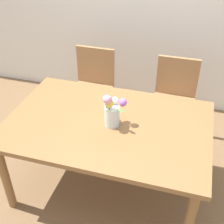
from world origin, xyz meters
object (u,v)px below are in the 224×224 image
object	(u,v)px
chair_left	(93,84)
chair_right	(174,96)
dining_table	(108,130)
flower_vase	(112,111)

from	to	relation	value
chair_left	chair_right	distance (m)	0.89
dining_table	chair_right	xyz separation A→B (m)	(0.44, 0.88, -0.12)
chair_left	flower_vase	world-z (taller)	flower_vase
chair_right	chair_left	bearing A→B (deg)	0.00
chair_left	chair_right	bearing A→B (deg)	-180.00
dining_table	flower_vase	bearing A→B (deg)	-28.34
dining_table	chair_left	bearing A→B (deg)	116.83
chair_right	flower_vase	distance (m)	1.04
flower_vase	chair_right	bearing A→B (deg)	65.95
dining_table	chair_right	world-z (taller)	chair_right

